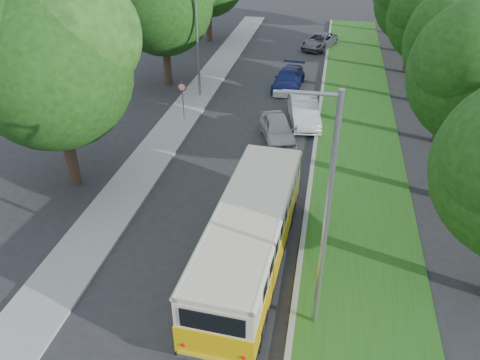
% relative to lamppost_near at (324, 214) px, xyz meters
% --- Properties ---
extents(ground, '(120.00, 120.00, 0.00)m').
position_rel_lamppost_near_xyz_m(ground, '(-4.21, 2.50, -4.37)').
color(ground, '#262629').
rests_on(ground, ground).
extents(curb, '(0.20, 70.00, 0.15)m').
position_rel_lamppost_near_xyz_m(curb, '(-0.61, 7.50, -4.29)').
color(curb, gray).
rests_on(curb, ground).
extents(grass_verge, '(4.50, 70.00, 0.13)m').
position_rel_lamppost_near_xyz_m(grass_verge, '(1.74, 7.50, -4.30)').
color(grass_verge, '#285516').
rests_on(grass_verge, ground).
extents(sidewalk, '(2.20, 70.00, 0.12)m').
position_rel_lamppost_near_xyz_m(sidewalk, '(-9.01, 7.50, -4.31)').
color(sidewalk, gray).
rests_on(sidewalk, ground).
extents(treeline, '(24.27, 41.91, 9.46)m').
position_rel_lamppost_near_xyz_m(treeline, '(-1.06, 20.49, 1.56)').
color(treeline, '#332319').
rests_on(treeline, ground).
extents(lamppost_near, '(1.71, 0.16, 8.00)m').
position_rel_lamppost_near_xyz_m(lamppost_near, '(0.00, 0.00, 0.00)').
color(lamppost_near, gray).
rests_on(lamppost_near, ground).
extents(lamppost_far, '(1.71, 0.16, 7.50)m').
position_rel_lamppost_near_xyz_m(lamppost_far, '(-8.91, 18.50, -0.25)').
color(lamppost_far, gray).
rests_on(lamppost_far, ground).
extents(warning_sign, '(0.56, 0.10, 2.50)m').
position_rel_lamppost_near_xyz_m(warning_sign, '(-8.71, 14.48, -2.66)').
color(warning_sign, gray).
rests_on(warning_sign, ground).
extents(vintage_bus, '(2.87, 9.50, 2.79)m').
position_rel_lamppost_near_xyz_m(vintage_bus, '(-2.42, 2.21, -2.97)').
color(vintage_bus, yellow).
rests_on(vintage_bus, ground).
extents(car_silver, '(2.76, 4.36, 1.38)m').
position_rel_lamppost_near_xyz_m(car_silver, '(-2.75, 12.86, -3.68)').
color(car_silver, '#ACADB1').
rests_on(car_silver, ground).
extents(car_white, '(2.41, 4.74, 1.49)m').
position_rel_lamppost_near_xyz_m(car_white, '(-1.51, 15.55, -3.62)').
color(car_white, silver).
rests_on(car_white, ground).
extents(car_blue, '(2.19, 4.73, 1.34)m').
position_rel_lamppost_near_xyz_m(car_blue, '(-3.03, 21.31, -3.70)').
color(car_blue, navy).
rests_on(car_blue, ground).
extents(car_grey, '(3.51, 5.00, 1.27)m').
position_rel_lamppost_near_xyz_m(car_grey, '(-1.41, 31.87, -3.74)').
color(car_grey, slate).
rests_on(car_grey, ground).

